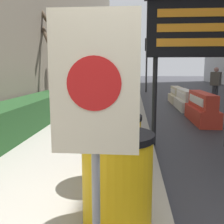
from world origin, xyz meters
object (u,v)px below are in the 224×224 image
object	(u,v)px
barrel_drum_foreground	(117,178)
warning_sign	(95,102)
jersey_barrier_red_striped	(202,109)
pedestrian_passerby	(216,82)
traffic_cone_near	(182,100)
traffic_light_near_curb	(147,53)
barrel_drum_middle	(115,148)
jersey_barrier_cream	(177,96)
message_board	(195,30)
jersey_barrier_white	(185,101)

from	to	relation	value
barrel_drum_foreground	warning_sign	distance (m)	1.09
jersey_barrier_red_striped	pedestrian_passerby	distance (m)	5.43
barrel_drum_foreground	traffic_cone_near	xyz separation A→B (m)	(2.30, 9.22, -0.30)
jersey_barrier_red_striped	traffic_light_near_curb	bearing A→B (deg)	96.53
barrel_drum_middle	jersey_barrier_cream	bearing A→B (deg)	76.25
warning_sign	message_board	distance (m)	4.24
barrel_drum_foreground	message_board	xyz separation A→B (m)	(1.37, 3.16, 1.84)
barrel_drum_foreground	pedestrian_passerby	distance (m)	11.64
jersey_barrier_red_striped	jersey_barrier_white	size ratio (longest dim) A/B	1.05
barrel_drum_middle	pedestrian_passerby	size ratio (longest dim) A/B	0.53
barrel_drum_middle	jersey_barrier_red_striped	xyz separation A→B (m)	(2.36, 4.82, -0.18)
barrel_drum_foreground	traffic_cone_near	distance (m)	9.51
message_board	warning_sign	bearing A→B (deg)	-111.02
barrel_drum_middle	jersey_barrier_white	xyz separation A→B (m)	(2.36, 7.50, -0.23)
jersey_barrier_red_striped	pedestrian_passerby	size ratio (longest dim) A/B	1.27
traffic_cone_near	pedestrian_passerby	world-z (taller)	pedestrian_passerby
barrel_drum_foreground	barrel_drum_middle	bearing A→B (deg)	95.23
barrel_drum_middle	jersey_barrier_red_striped	size ratio (longest dim) A/B	0.41
barrel_drum_middle	traffic_light_near_curb	bearing A→B (deg)	85.78
message_board	barrel_drum_foreground	bearing A→B (deg)	-113.40
jersey_barrier_cream	traffic_cone_near	distance (m)	1.39
barrel_drum_foreground	message_board	distance (m)	3.90
barrel_drum_foreground	message_board	world-z (taller)	message_board
message_board	traffic_light_near_curb	world-z (taller)	traffic_light_near_curb
traffic_cone_near	traffic_light_near_curb	distance (m)	7.72
jersey_barrier_cream	traffic_light_near_curb	distance (m)	6.40
traffic_cone_near	pedestrian_passerby	xyz separation A→B (m)	(1.87, 1.64, 0.73)
pedestrian_passerby	jersey_barrier_white	bearing A→B (deg)	-88.33
jersey_barrier_red_striped	traffic_cone_near	world-z (taller)	jersey_barrier_red_striped
traffic_cone_near	traffic_light_near_curb	bearing A→B (deg)	99.84
barrel_drum_middle	message_board	distance (m)	3.20
warning_sign	pedestrian_passerby	size ratio (longest dim) A/B	1.10
barrel_drum_middle	jersey_barrier_white	distance (m)	7.86
barrel_drum_foreground	jersey_barrier_white	world-z (taller)	barrel_drum_foreground
barrel_drum_foreground	jersey_barrier_white	bearing A→B (deg)	75.05
warning_sign	traffic_light_near_curb	world-z (taller)	traffic_light_near_curb
warning_sign	jersey_barrier_cream	bearing A→B (deg)	78.12
jersey_barrier_cream	traffic_cone_near	xyz separation A→B (m)	(0.04, -1.39, -0.06)
traffic_cone_near	barrel_drum_middle	bearing A→B (deg)	-106.19
message_board	traffic_light_near_curb	distance (m)	13.28
jersey_barrier_red_striped	traffic_light_near_curb	xyz separation A→B (m)	(-1.22, 10.63, 2.30)
jersey_barrier_cream	pedestrian_passerby	xyz separation A→B (m)	(1.90, 0.25, 0.67)
jersey_barrier_cream	barrel_drum_middle	bearing A→B (deg)	-103.75
barrel_drum_foreground	message_board	bearing A→B (deg)	66.60
warning_sign	traffic_cone_near	world-z (taller)	warning_sign
message_board	traffic_light_near_curb	size ratio (longest dim) A/B	0.83
jersey_barrier_white	jersey_barrier_cream	bearing A→B (deg)	90.00
traffic_cone_near	jersey_barrier_white	bearing A→B (deg)	-92.77
jersey_barrier_cream	traffic_light_near_curb	bearing A→B (deg)	101.79
jersey_barrier_white	jersey_barrier_cream	xyz separation A→B (m)	(-0.00, 2.13, -0.01)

